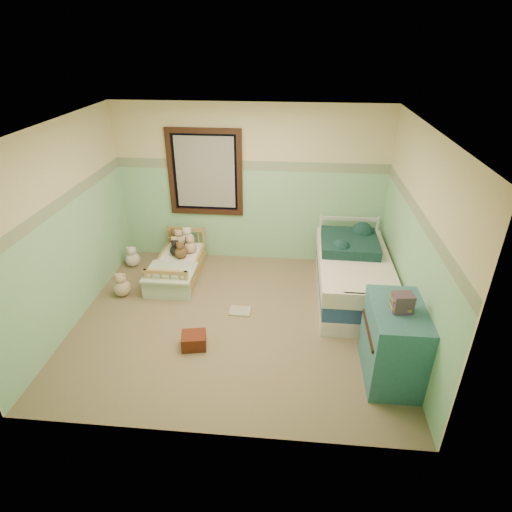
# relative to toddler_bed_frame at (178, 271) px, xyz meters

# --- Properties ---
(floor) EXTENTS (4.20, 3.60, 0.02)m
(floor) POSITION_rel_toddler_bed_frame_xyz_m (1.05, -1.05, -0.09)
(floor) COLOR #726450
(floor) RESTS_ON ground
(ceiling) EXTENTS (4.20, 3.60, 0.02)m
(ceiling) POSITION_rel_toddler_bed_frame_xyz_m (1.05, -1.05, 2.43)
(ceiling) COLOR white
(ceiling) RESTS_ON wall_back
(wall_back) EXTENTS (4.20, 0.04, 2.50)m
(wall_back) POSITION_rel_toddler_bed_frame_xyz_m (1.05, 0.75, 1.17)
(wall_back) COLOR beige
(wall_back) RESTS_ON floor
(wall_front) EXTENTS (4.20, 0.04, 2.50)m
(wall_front) POSITION_rel_toddler_bed_frame_xyz_m (1.05, -2.85, 1.17)
(wall_front) COLOR beige
(wall_front) RESTS_ON floor
(wall_left) EXTENTS (0.04, 3.60, 2.50)m
(wall_left) POSITION_rel_toddler_bed_frame_xyz_m (-1.05, -1.05, 1.17)
(wall_left) COLOR beige
(wall_left) RESTS_ON floor
(wall_right) EXTENTS (0.04, 3.60, 2.50)m
(wall_right) POSITION_rel_toddler_bed_frame_xyz_m (3.15, -1.05, 1.17)
(wall_right) COLOR beige
(wall_right) RESTS_ON floor
(wainscot_mint) EXTENTS (4.20, 0.01, 1.50)m
(wainscot_mint) POSITION_rel_toddler_bed_frame_xyz_m (1.05, 0.74, 0.67)
(wainscot_mint) COLOR #82C88C
(wainscot_mint) RESTS_ON floor
(border_strip) EXTENTS (4.20, 0.01, 0.15)m
(border_strip) POSITION_rel_toddler_bed_frame_xyz_m (1.05, 0.74, 1.49)
(border_strip) COLOR #3C613F
(border_strip) RESTS_ON wall_back
(window_frame) EXTENTS (1.16, 0.06, 1.36)m
(window_frame) POSITION_rel_toddler_bed_frame_xyz_m (0.35, 0.71, 1.37)
(window_frame) COLOR black
(window_frame) RESTS_ON wall_back
(window_blinds) EXTENTS (0.92, 0.01, 1.12)m
(window_blinds) POSITION_rel_toddler_bed_frame_xyz_m (0.35, 0.72, 1.37)
(window_blinds) COLOR #ADAEA6
(window_blinds) RESTS_ON window_frame
(toddler_bed_frame) EXTENTS (0.64, 1.28, 0.16)m
(toddler_bed_frame) POSITION_rel_toddler_bed_frame_xyz_m (0.00, 0.00, 0.00)
(toddler_bed_frame) COLOR olive
(toddler_bed_frame) RESTS_ON floor
(toddler_mattress) EXTENTS (0.59, 1.23, 0.12)m
(toddler_mattress) POSITION_rel_toddler_bed_frame_xyz_m (0.00, 0.00, 0.14)
(toddler_mattress) COLOR white
(toddler_mattress) RESTS_ON toddler_bed_frame
(patchwork_quilt) EXTENTS (0.70, 0.64, 0.03)m
(patchwork_quilt) POSITION_rel_toddler_bed_frame_xyz_m (0.00, -0.40, 0.22)
(patchwork_quilt) COLOR #68A3D2
(patchwork_quilt) RESTS_ON toddler_mattress
(plush_bed_brown) EXTENTS (0.20, 0.20, 0.20)m
(plush_bed_brown) POSITION_rel_toddler_bed_frame_xyz_m (-0.15, 0.50, 0.30)
(plush_bed_brown) COLOR brown
(plush_bed_brown) RESTS_ON toddler_mattress
(plush_bed_white) EXTENTS (0.22, 0.22, 0.22)m
(plush_bed_white) POSITION_rel_toddler_bed_frame_xyz_m (0.05, 0.50, 0.31)
(plush_bed_white) COLOR white
(plush_bed_white) RESTS_ON toddler_mattress
(plush_bed_tan) EXTENTS (0.17, 0.17, 0.17)m
(plush_bed_tan) POSITION_rel_toddler_bed_frame_xyz_m (-0.10, 0.28, 0.29)
(plush_bed_tan) COLOR tan
(plush_bed_tan) RESTS_ON toddler_mattress
(plush_bed_dark) EXTENTS (0.18, 0.18, 0.18)m
(plush_bed_dark) POSITION_rel_toddler_bed_frame_xyz_m (0.13, 0.28, 0.29)
(plush_bed_dark) COLOR black
(plush_bed_dark) RESTS_ON toddler_mattress
(plush_floor_cream) EXTENTS (0.23, 0.23, 0.23)m
(plush_floor_cream) POSITION_rel_toddler_bed_frame_xyz_m (-0.81, 0.25, 0.03)
(plush_floor_cream) COLOR silver
(plush_floor_cream) RESTS_ON floor
(plush_floor_tan) EXTENTS (0.25, 0.25, 0.25)m
(plush_floor_tan) POSITION_rel_toddler_bed_frame_xyz_m (-0.66, -0.61, 0.04)
(plush_floor_tan) COLOR tan
(plush_floor_tan) RESTS_ON floor
(twin_bed_frame) EXTENTS (0.92, 1.85, 0.22)m
(twin_bed_frame) POSITION_rel_toddler_bed_frame_xyz_m (2.60, -0.37, 0.03)
(twin_bed_frame) COLOR white
(twin_bed_frame) RESTS_ON floor
(twin_boxspring) EXTENTS (0.92, 1.85, 0.22)m
(twin_boxspring) POSITION_rel_toddler_bed_frame_xyz_m (2.60, -0.37, 0.25)
(twin_boxspring) COLOR navy
(twin_boxspring) RESTS_ON twin_bed_frame
(twin_mattress) EXTENTS (0.96, 1.88, 0.22)m
(twin_mattress) POSITION_rel_toddler_bed_frame_xyz_m (2.60, -0.37, 0.47)
(twin_mattress) COLOR white
(twin_mattress) RESTS_ON twin_boxspring
(teal_blanket) EXTENTS (0.80, 0.85, 0.14)m
(teal_blanket) POSITION_rel_toddler_bed_frame_xyz_m (2.55, -0.07, 0.65)
(teal_blanket) COLOR black
(teal_blanket) RESTS_ON twin_mattress
(dresser) EXTENTS (0.55, 0.89, 0.89)m
(dresser) POSITION_rel_toddler_bed_frame_xyz_m (2.87, -1.88, 0.36)
(dresser) COLOR #316166
(dresser) RESTS_ON floor
(book_stack) EXTENTS (0.22, 0.18, 0.20)m
(book_stack) POSITION_rel_toddler_bed_frame_xyz_m (2.87, -1.92, 0.90)
(book_stack) COLOR brown
(book_stack) RESTS_ON dresser
(red_pillow) EXTENTS (0.33, 0.30, 0.18)m
(red_pillow) POSITION_rel_toddler_bed_frame_xyz_m (0.61, -1.62, 0.01)
(red_pillow) COLOR maroon
(red_pillow) RESTS_ON floor
(floor_book) EXTENTS (0.30, 0.23, 0.03)m
(floor_book) POSITION_rel_toddler_bed_frame_xyz_m (1.08, -0.87, -0.07)
(floor_book) COLOR gold
(floor_book) RESTS_ON floor
(extra_plush_0) EXTENTS (0.19, 0.19, 0.19)m
(extra_plush_0) POSITION_rel_toddler_bed_frame_xyz_m (0.05, 0.06, 0.30)
(extra_plush_0) COLOR brown
(extra_plush_0) RESTS_ON toddler_mattress
(extra_plush_1) EXTENTS (0.20, 0.20, 0.20)m
(extra_plush_1) POSITION_rel_toddler_bed_frame_xyz_m (0.15, 0.26, 0.30)
(extra_plush_1) COLOR tan
(extra_plush_1) RESTS_ON toddler_mattress
(extra_plush_2) EXTENTS (0.18, 0.18, 0.18)m
(extra_plush_2) POSITION_rel_toddler_bed_frame_xyz_m (-0.05, 0.14, 0.29)
(extra_plush_2) COLOR black
(extra_plush_2) RESTS_ON toddler_mattress
(extra_plush_3) EXTENTS (0.20, 0.20, 0.20)m
(extra_plush_3) POSITION_rel_toddler_bed_frame_xyz_m (-0.08, 0.46, 0.30)
(extra_plush_3) COLOR tan
(extra_plush_3) RESTS_ON toddler_mattress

